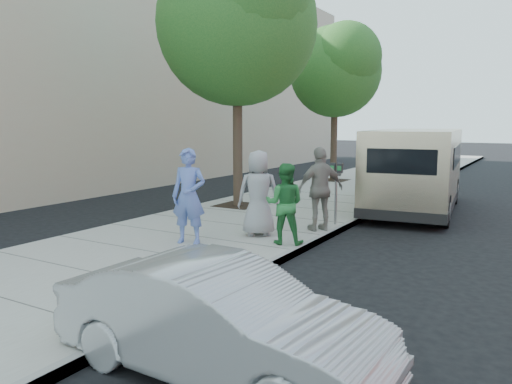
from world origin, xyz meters
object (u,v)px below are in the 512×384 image
person_gray_shirt (259,193)px  person_striped_polo (320,189)px  parking_meter (336,180)px  sedan (219,320)px  van (416,168)px  tree_far (336,67)px  tree_near (238,18)px  person_green_shirt (285,204)px  person_officer (189,196)px

person_gray_shirt → person_striped_polo: (0.96, 1.15, 0.02)m
parking_meter → sedan: parking_meter is taller
van → person_striped_polo: 4.71m
tree_far → van: 7.66m
parking_meter → sedan: 7.46m
tree_far → person_striped_polo: tree_far is taller
tree_far → van: size_ratio=0.98×
parking_meter → person_striped_polo: 0.84m
tree_near → person_striped_polo: size_ratio=3.92×
sedan → person_gray_shirt: person_gray_shirt is taller
tree_near → sedan: (5.09, -8.42, -4.94)m
parking_meter → van: size_ratio=0.23×
tree_far → person_green_shirt: 12.24m
tree_near → parking_meter: tree_near is taller
parking_meter → person_officer: person_officer is taller
tree_far → person_green_shirt: bearing=-73.3°
person_officer → person_gray_shirt: 1.59m
van → person_striped_polo: bearing=-109.4°
tree_near → person_green_shirt: bearing=-46.6°
person_striped_polo → parking_meter: bearing=-144.1°
person_green_shirt → person_gray_shirt: (-0.84, 0.38, 0.11)m
sedan → tree_near: bearing=32.6°
van → tree_far: bearing=126.2°
sedan → van: bearing=4.3°
tree_far → person_green_shirt: tree_far is taller
person_striped_polo → tree_near: bearing=-80.6°
sedan → person_gray_shirt: size_ratio=1.95×
tree_near → person_officer: bearing=-70.1°
tree_far → person_striped_polo: (3.45, -9.59, -3.77)m
van → parking_meter: bearing=-111.5°
van → person_officer: 7.65m
tree_near → parking_meter: bearing=-18.2°
tree_near → tree_far: tree_near is taller
van → person_gray_shirt: bearing=-115.7°
van → person_green_shirt: size_ratio=4.02×
tree_near → person_gray_shirt: bearing=-51.5°
person_officer → person_gray_shirt: person_officer is taller
person_officer → person_striped_polo: (1.83, 2.48, -0.02)m
sedan → parking_meter: bearing=13.7°
person_green_shirt → van: bearing=-119.6°
tree_far → person_green_shirt: (3.33, -11.12, -3.91)m
tree_near → person_green_shirt: size_ratio=4.56×
person_gray_shirt → person_striped_polo: size_ratio=0.98×
tree_near → tree_far: bearing=90.0°
parking_meter → van: 3.89m
person_striped_polo → sedan: bearing=53.5°
sedan → person_striped_polo: 6.65m
tree_far → sedan: size_ratio=1.78×
person_gray_shirt → tree_near: bearing=-84.5°
tree_near → person_officer: tree_near is taller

